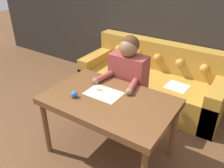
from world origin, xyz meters
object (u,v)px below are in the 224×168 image
Objects in this scene: pin_cushion at (74,95)px; person at (128,83)px; couch at (152,82)px; scissors at (101,91)px; dining_table at (109,105)px.

person is at bearing 72.99° from pin_cushion.
couch is 30.08× the size of pin_cushion.
couch is 1.33m from scissors.
scissors reaches higher than dining_table.
pin_cushion is at bearing -97.82° from couch.
pin_cushion is at bearing -107.01° from person.
person is (-0.09, 0.55, -0.02)m from dining_table.
pin_cushion reaches higher than dining_table.
person is at bearing -89.00° from couch.
couch reaches higher than dining_table.
scissors is at bearing -97.92° from person.
pin_cushion is (-0.32, -0.17, 0.11)m from dining_table.
scissors is (-0.16, 0.08, 0.08)m from dining_table.
pin_cushion is (-0.21, -1.52, 0.47)m from couch.
pin_cushion reaches higher than scissors.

